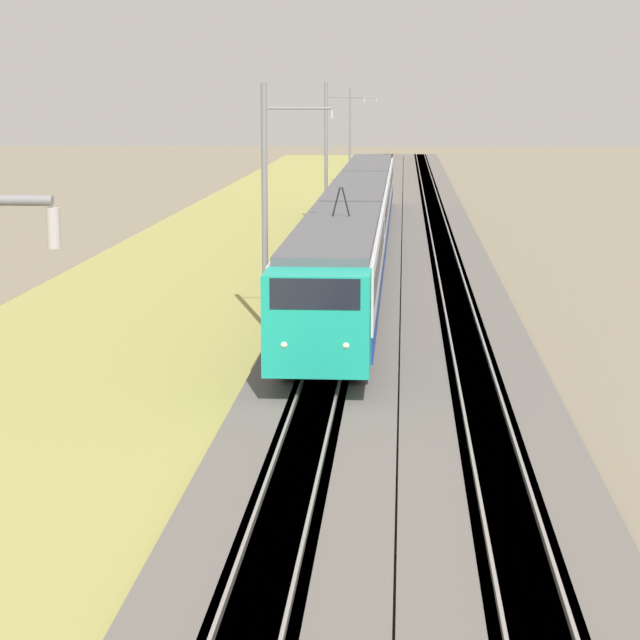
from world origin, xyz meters
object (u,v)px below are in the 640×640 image
(catenary_mast_mid, at_px, (266,204))
(catenary_mast_far, at_px, (327,153))
(passenger_train, at_px, (358,215))
(catenary_mast_distant, at_px, (351,136))

(catenary_mast_mid, distance_m, catenary_mast_far, 35.37)
(passenger_train, distance_m, catenary_mast_mid, 18.95)
(passenger_train, relative_size, catenary_mast_distant, 6.82)
(catenary_mast_far, bearing_deg, passenger_train, -171.16)
(catenary_mast_far, xyz_separation_m, catenary_mast_distant, (35.37, -0.00, -0.10))
(catenary_mast_mid, height_order, catenary_mast_far, catenary_mast_far)
(passenger_train, height_order, catenary_mast_far, catenary_mast_far)
(catenary_mast_mid, xyz_separation_m, catenary_mast_distant, (70.73, 0.00, 0.04))
(passenger_train, distance_m, catenary_mast_distant, 52.20)
(catenary_mast_distant, bearing_deg, catenary_mast_mid, -180.00)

